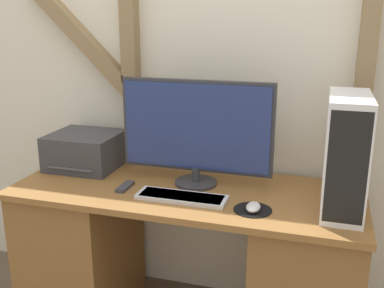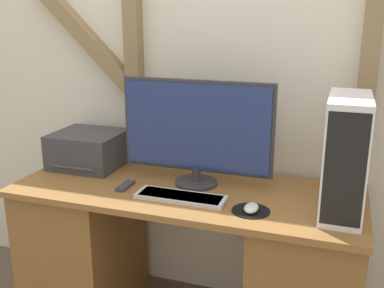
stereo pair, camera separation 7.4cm
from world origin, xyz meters
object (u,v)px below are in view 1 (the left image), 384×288
keyboard (182,197)px  computer_tower (346,154)px  monitor (196,130)px  remote_control (125,187)px  printer (85,151)px  mouse (253,207)px

keyboard → computer_tower: computer_tower is taller
monitor → remote_control: bearing=-153.6°
monitor → printer: size_ratio=2.05×
monitor → remote_control: 0.43m
monitor → remote_control: size_ratio=5.50×
printer → mouse: bearing=-17.8°
keyboard → remote_control: size_ratio=3.05×
monitor → printer: 0.67m
keyboard → remote_control: bearing=171.1°
mouse → computer_tower: size_ratio=0.20×
monitor → computer_tower: size_ratio=1.50×
monitor → computer_tower: bearing=-8.6°
mouse → remote_control: mouse is taller
monitor → mouse: bearing=-36.5°
computer_tower → remote_control: (-0.98, -0.05, -0.24)m
keyboard → mouse: 0.33m
monitor → printer: bearing=173.7°
printer → keyboard: bearing=-23.2°
mouse → computer_tower: 0.44m
keyboard → mouse: bearing=-6.4°
mouse → printer: size_ratio=0.27×
keyboard → printer: bearing=156.8°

